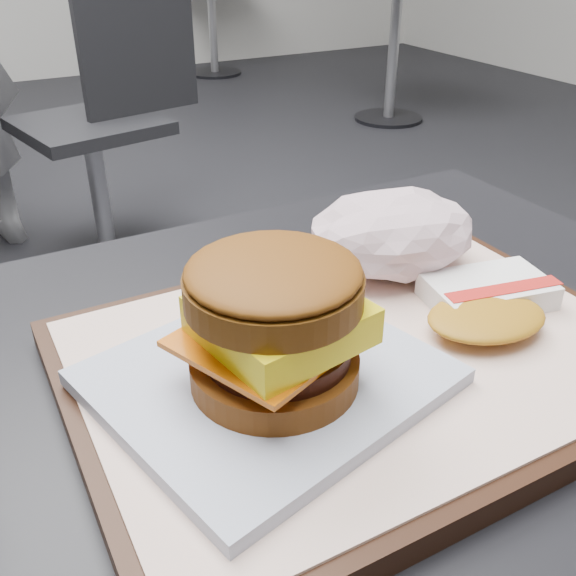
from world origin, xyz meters
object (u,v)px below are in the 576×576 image
Objects in this scene: serving_tray at (360,359)px; neighbor_chair at (108,107)px; hash_brown at (487,302)px; crumpled_wrapper at (394,233)px; breakfast_sandwich at (273,336)px.

serving_tray is 1.87m from neighbor_chair.
neighbor_chair is at bearing 84.73° from hash_brown.
neighbor_chair reaches higher than crumpled_wrapper.
breakfast_sandwich is (-0.07, -0.01, 0.05)m from serving_tray.
crumpled_wrapper reaches higher than serving_tray.
neighbor_chair is (0.17, 1.84, -0.29)m from hash_brown.
crumpled_wrapper is (0.16, 0.10, -0.01)m from breakfast_sandwich.
hash_brown is at bearing -5.46° from serving_tray.
serving_tray is at bearing 9.84° from breakfast_sandwich.
serving_tray is 0.43× the size of neighbor_chair.
breakfast_sandwich is 0.18m from hash_brown.
breakfast_sandwich is 0.26× the size of neighbor_chair.
crumpled_wrapper is (-0.02, 0.09, 0.02)m from hash_brown.
hash_brown is 0.10m from crumpled_wrapper.
hash_brown is 0.92× the size of crumpled_wrapper.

